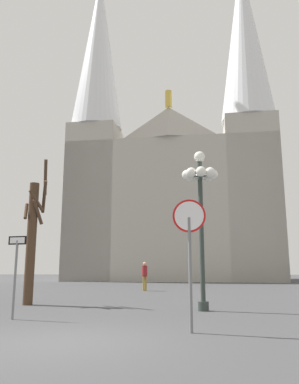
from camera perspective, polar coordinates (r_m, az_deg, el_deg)
The scene contains 7 objects.
ground_plane at distance 8.08m, azimuth -13.14°, elevation -21.29°, with size 120.00×120.00×0.00m, color #424244.
cathedral at distance 41.61m, azimuth 3.54°, elevation 2.44°, with size 22.56×14.51×36.59m.
stop_sign at distance 8.84m, azimuth 6.08°, elevation -6.89°, with size 0.78×0.14×3.01m.
one_way_arrow_sign at distance 11.58m, azimuth -19.61°, elevation -10.60°, with size 0.58×0.18×2.31m.
street_lamp at distance 13.33m, azimuth 7.72°, elevation -0.27°, with size 1.28×1.28×5.50m.
bare_tree at distance 15.68m, azimuth -17.34°, elevation -6.42°, with size 1.02×1.07×5.72m.
pedestrian_walking at distance 23.33m, azimuth -0.73°, elevation -12.20°, with size 0.32×0.32×1.71m.
Camera 1 is at (2.12, -7.65, 1.46)m, focal length 35.20 mm.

